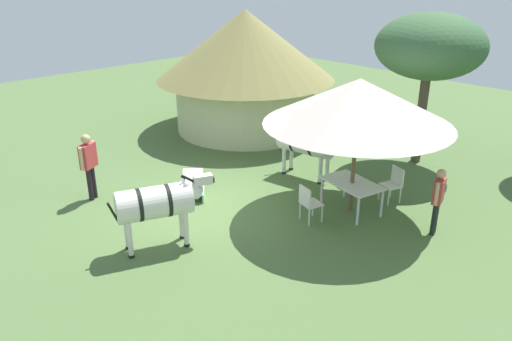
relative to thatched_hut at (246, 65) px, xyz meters
name	(u,v)px	position (x,y,z in m)	size (l,w,h in m)	color
ground_plane	(206,207)	(3.99, -5.03, -2.32)	(36.00, 36.00, 0.00)	#4D6A39
thatched_hut	(246,65)	(0.00, 0.00, 0.00)	(6.23, 6.23, 4.18)	beige
shade_umbrella	(359,102)	(6.58, -2.58, 0.40)	(4.34, 4.34, 3.25)	brown
patio_dining_table	(352,185)	(6.58, -2.58, -1.66)	(1.58, 1.15, 0.74)	silver
patio_chair_near_lawn	(308,201)	(6.25, -3.79, -1.80)	(0.54, 0.52, 0.90)	silver
patio_chair_west_end	(394,182)	(7.00, -1.41, -1.80)	(0.56, 0.54, 0.90)	silver
guest_beside_umbrella	(438,196)	(8.54, -2.18, -1.39)	(0.30, 0.54, 1.55)	black
standing_watcher	(89,161)	(1.63, -6.83, -1.28)	(0.42, 0.55, 1.73)	black
striped_lounge_chair	(193,188)	(3.36, -4.94, -2.06)	(0.94, 0.90, 0.66)	#33A56D
zebra_nearest_camera	(308,143)	(4.48, -1.80, -1.30)	(2.24, 0.94, 1.56)	silver
zebra_by_umbrella	(157,203)	(4.81, -6.92, -1.28)	(1.19, 2.11, 1.58)	silver
acacia_tree_right_background	(430,47)	(5.97, 1.55, 1.10)	(3.07, 3.07, 4.37)	#504136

